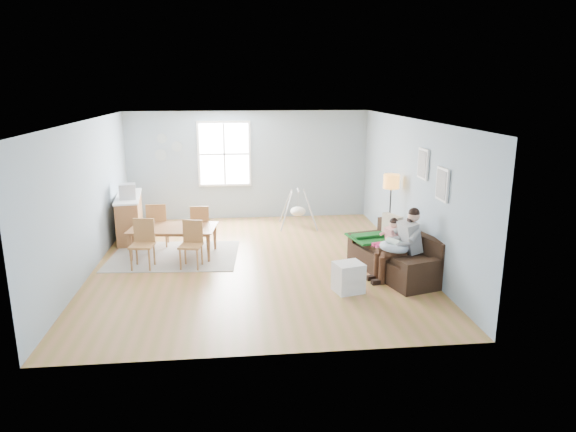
{
  "coord_description": "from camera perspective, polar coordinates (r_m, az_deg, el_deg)",
  "views": [
    {
      "loc": [
        -0.38,
        -9.33,
        3.3
      ],
      "look_at": [
        0.58,
        -0.36,
        1.0
      ],
      "focal_mm": 32.0,
      "sensor_mm": 36.0,
      "label": 1
    }
  ],
  "objects": [
    {
      "name": "floor_lamp",
      "position": [
        10.51,
        11.38,
        3.08
      ],
      "size": [
        0.32,
        0.32,
        1.58
      ],
      "color": "black",
      "rests_on": "room"
    },
    {
      "name": "counter",
      "position": [
        11.89,
        -17.18,
        -0.04
      ],
      "size": [
        0.71,
        1.76,
        0.96
      ],
      "color": "brown",
      "rests_on": "room"
    },
    {
      "name": "monitor",
      "position": [
        11.44,
        -17.44,
        2.63
      ],
      "size": [
        0.39,
        0.37,
        0.32
      ],
      "color": "#B2B2B7",
      "rests_on": "counter"
    },
    {
      "name": "window",
      "position": [
        12.9,
        -7.09,
        6.85
      ],
      "size": [
        1.32,
        0.08,
        1.62
      ],
      "color": "white",
      "rests_on": "room"
    },
    {
      "name": "dining_table",
      "position": [
        10.42,
        -12.58,
        -2.82
      ],
      "size": [
        1.78,
        1.14,
        0.59
      ],
      "primitive_type": "imported",
      "rotation": [
        0.0,
        0.0,
        -0.13
      ],
      "color": "brown",
      "rests_on": "rug"
    },
    {
      "name": "room",
      "position": [
        9.38,
        -3.81,
        8.9
      ],
      "size": [
        8.4,
        9.4,
        3.9
      ],
      "color": "#A27D39"
    },
    {
      "name": "infant",
      "position": [
        8.99,
        11.6,
        -2.82
      ],
      "size": [
        0.23,
        0.36,
        0.13
      ],
      "color": "silver",
      "rests_on": "nursing_pillow"
    },
    {
      "name": "rug",
      "position": [
        10.5,
        -12.5,
        -4.32
      ],
      "size": [
        2.61,
        2.06,
        0.01
      ],
      "primitive_type": "cube",
      "rotation": [
        0.0,
        0.0,
        -0.07
      ],
      "color": "gray",
      "rests_on": "room"
    },
    {
      "name": "wall_plates",
      "position": [
        12.99,
        -13.37,
        7.42
      ],
      "size": [
        0.67,
        0.02,
        0.66
      ],
      "color": "#90A7AD",
      "rests_on": "room"
    },
    {
      "name": "sofa",
      "position": [
        9.46,
        12.04,
        -4.63
      ],
      "size": [
        1.35,
        2.12,
        0.8
      ],
      "color": "black",
      "rests_on": "room"
    },
    {
      "name": "beige_pillow",
      "position": [
        9.85,
        11.49,
        -1.18
      ],
      "size": [
        0.29,
        0.48,
        0.46
      ],
      "primitive_type": "cube",
      "rotation": [
        0.0,
        0.0,
        0.38
      ],
      "color": "#BFAA92",
      "rests_on": "sofa"
    },
    {
      "name": "storage_cube",
      "position": [
        8.52,
        6.68,
        -6.79
      ],
      "size": [
        0.53,
        0.49,
        0.49
      ],
      "color": "white",
      "rests_on": "room"
    },
    {
      "name": "green_throw",
      "position": [
        9.87,
        9.62,
        -2.34
      ],
      "size": [
        1.05,
        0.96,
        0.04
      ],
      "primitive_type": "cube",
      "rotation": [
        0.0,
        0.0,
        0.22
      ],
      "color": "#145B1E",
      "rests_on": "sofa"
    },
    {
      "name": "toddler",
      "position": [
        9.45,
        11.16,
        -2.13
      ],
      "size": [
        0.53,
        0.34,
        0.78
      ],
      "color": "white",
      "rests_on": "sofa"
    },
    {
      "name": "nursing_pillow",
      "position": [
        8.99,
        11.7,
        -3.4
      ],
      "size": [
        0.65,
        0.64,
        0.2
      ],
      "primitive_type": "torus",
      "rotation": [
        0.0,
        0.14,
        0.37
      ],
      "color": "silver",
      "rests_on": "father"
    },
    {
      "name": "pictures",
      "position": [
        9.05,
        15.73,
        4.55
      ],
      "size": [
        0.05,
        1.34,
        0.74
      ],
      "color": "white",
      "rests_on": "room"
    },
    {
      "name": "chair_ne",
      "position": [
        10.87,
        -9.72,
        -0.81
      ],
      "size": [
        0.4,
        0.4,
        0.89
      ],
      "color": "#9B6335",
      "rests_on": "rug"
    },
    {
      "name": "baby_swing",
      "position": [
        12.23,
        1.13,
        0.6
      ],
      "size": [
        0.93,
        0.95,
        0.9
      ],
      "color": "#B2B2B7",
      "rests_on": "room"
    },
    {
      "name": "chair_se",
      "position": [
        9.7,
        -10.65,
        -2.77
      ],
      "size": [
        0.47,
        0.47,
        0.88
      ],
      "color": "#9B6335",
      "rests_on": "rug"
    },
    {
      "name": "father",
      "position": [
        9.05,
        12.49,
        -2.86
      ],
      "size": [
        0.94,
        0.49,
        1.28
      ],
      "color": "gray",
      "rests_on": "sofa"
    },
    {
      "name": "chair_nw",
      "position": [
        11.01,
        -14.32,
        -0.68
      ],
      "size": [
        0.44,
        0.44,
        0.94
      ],
      "color": "#9B6335",
      "rests_on": "rug"
    },
    {
      "name": "chair_sw",
      "position": [
        9.88,
        -15.81,
        -2.63
      ],
      "size": [
        0.46,
        0.46,
        0.91
      ],
      "color": "#9B6335",
      "rests_on": "rug"
    }
  ]
}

